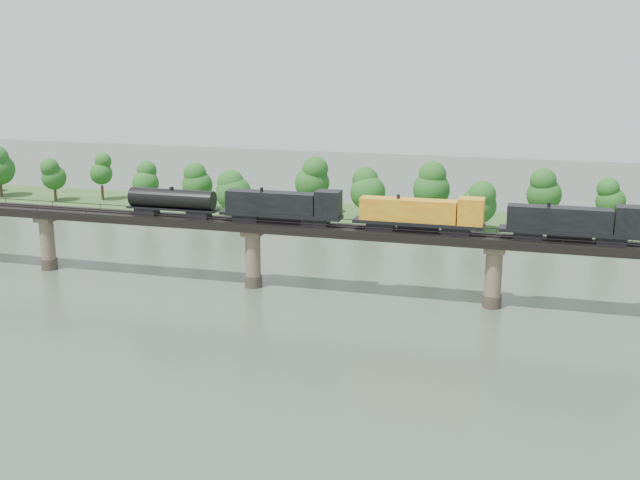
# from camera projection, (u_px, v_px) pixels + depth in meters

# --- Properties ---
(ground) EXTENTS (400.00, 400.00, 0.00)m
(ground) POSITION_uv_depth(u_px,v_px,m) (176.00, 349.00, 108.98)
(ground) COLOR #364335
(ground) RESTS_ON ground
(far_bank) EXTENTS (300.00, 24.00, 1.60)m
(far_bank) POSITION_uv_depth(u_px,v_px,m) (336.00, 216.00, 188.13)
(far_bank) COLOR #2A4C1E
(far_bank) RESTS_ON ground
(bridge) EXTENTS (236.00, 30.00, 11.50)m
(bridge) POSITION_uv_depth(u_px,v_px,m) (253.00, 256.00, 135.67)
(bridge) COLOR #473A2D
(bridge) RESTS_ON ground
(bridge_superstructure) EXTENTS (220.00, 4.90, 0.75)m
(bridge_superstructure) POSITION_uv_depth(u_px,v_px,m) (252.00, 219.00, 134.14)
(bridge_superstructure) COLOR black
(bridge_superstructure) RESTS_ON bridge
(far_treeline) EXTENTS (289.06, 17.54, 13.60)m
(far_treeline) POSITION_uv_depth(u_px,v_px,m) (296.00, 184.00, 184.20)
(far_treeline) COLOR #382619
(far_treeline) RESTS_ON far_bank
(freight_train) EXTENTS (83.97, 3.27, 5.78)m
(freight_train) POSITION_uv_depth(u_px,v_px,m) (372.00, 212.00, 128.10)
(freight_train) COLOR black
(freight_train) RESTS_ON bridge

